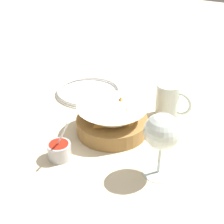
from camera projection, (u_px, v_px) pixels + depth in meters
The scene contains 6 objects.
ground_plane at pixel (106, 131), 0.90m from camera, with size 4.00×4.00×0.00m, color beige.
food_basket at pixel (112, 120), 0.87m from camera, with size 0.20×0.20×0.09m.
sauce_cup at pixel (59, 150), 0.78m from camera, with size 0.07×0.06×0.12m.
wine_glass at pixel (162, 133), 0.69m from camera, with size 0.08×0.08×0.16m.
beer_mug at pixel (168, 102), 0.94m from camera, with size 0.11×0.07×0.11m.
side_plate at pixel (89, 91), 1.10m from camera, with size 0.23×0.23×0.01m.
Camera 1 is at (0.43, -0.61, 0.50)m, focal length 50.00 mm.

